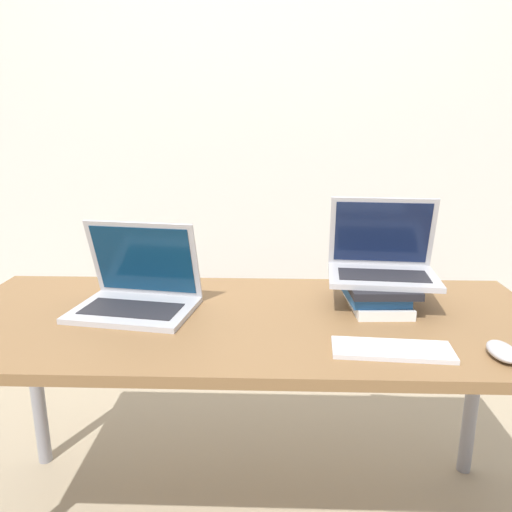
# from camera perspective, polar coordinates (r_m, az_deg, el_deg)

# --- Properties ---
(wall_back) EXTENTS (8.00, 0.05, 2.70)m
(wall_back) POSITION_cam_1_polar(r_m,az_deg,el_deg) (2.56, 0.33, 16.76)
(wall_back) COLOR silver
(wall_back) RESTS_ON ground_plane
(desk) EXTENTS (1.73, 0.72, 0.73)m
(desk) POSITION_cam_1_polar(r_m,az_deg,el_deg) (1.48, -1.05, -9.52)
(desk) COLOR brown
(desk) RESTS_ON ground_plane
(laptop_left) EXTENTS (0.38, 0.31, 0.26)m
(laptop_left) POSITION_cam_1_polar(r_m,az_deg,el_deg) (1.53, -13.41, -4.07)
(laptop_left) COLOR #B2B2B7
(laptop_left) RESTS_ON desk
(book_stack) EXTENTS (0.20, 0.27, 0.08)m
(book_stack) POSITION_cam_1_polar(r_m,az_deg,el_deg) (1.55, 13.58, -4.08)
(book_stack) COLOR white
(book_stack) RESTS_ON desk
(laptop_on_books) EXTENTS (0.34, 0.26, 0.24)m
(laptop_on_books) POSITION_cam_1_polar(r_m,az_deg,el_deg) (1.56, 14.22, -0.60)
(laptop_on_books) COLOR #B2B2B7
(laptop_on_books) RESTS_ON book_stack
(wireless_keyboard) EXTENTS (0.30, 0.13, 0.01)m
(wireless_keyboard) POSITION_cam_1_polar(r_m,az_deg,el_deg) (1.28, 15.29, -10.27)
(wireless_keyboard) COLOR silver
(wireless_keyboard) RESTS_ON desk
(mouse) EXTENTS (0.06, 0.11, 0.03)m
(mouse) POSITION_cam_1_polar(r_m,az_deg,el_deg) (1.34, 26.33, -9.74)
(mouse) COLOR #B2B2B7
(mouse) RESTS_ON desk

